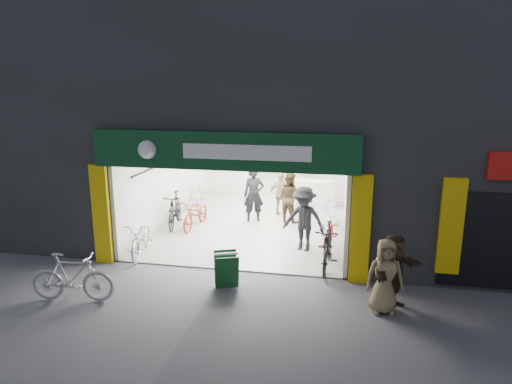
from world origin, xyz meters
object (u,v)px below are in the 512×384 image
(sandwich_board, at_px, (226,269))
(parked_bike, at_px, (72,277))
(bike_left_front, at_px, (142,238))
(pedestrian_near, at_px, (385,276))
(bike_right_front, at_px, (328,247))

(sandwich_board, bearing_deg, parked_bike, -178.64)
(bike_left_front, xyz_separation_m, parked_bike, (-0.30, -2.80, 0.06))
(parked_bike, bearing_deg, pedestrian_near, -90.08)
(bike_right_front, xyz_separation_m, sandwich_board, (-2.22, -1.52, -0.13))
(pedestrian_near, height_order, sandwich_board, pedestrian_near)
(bike_left_front, bearing_deg, bike_right_front, -10.85)
(parked_bike, relative_size, pedestrian_near, 1.16)
(sandwich_board, bearing_deg, bike_left_front, 130.12)
(bike_right_front, relative_size, sandwich_board, 2.38)
(parked_bike, height_order, pedestrian_near, pedestrian_near)
(bike_left_front, height_order, sandwich_board, bike_left_front)
(bike_left_front, xyz_separation_m, pedestrian_near, (6.22, -2.01, 0.30))
(bike_left_front, relative_size, parked_bike, 1.02)
(bike_left_front, distance_m, bike_right_front, 5.00)
(bike_right_front, height_order, pedestrian_near, pedestrian_near)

